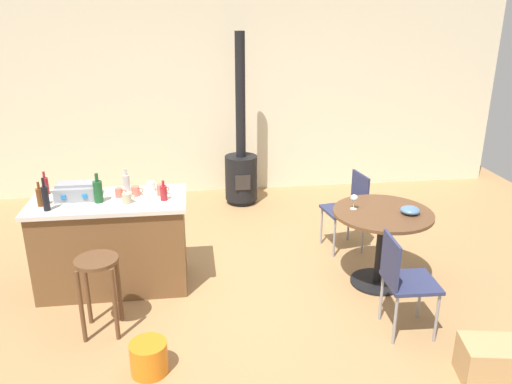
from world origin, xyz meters
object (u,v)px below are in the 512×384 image
object	(u,v)px
wine_glass	(354,198)
bottle_1	(46,198)
dining_table	(381,229)
cup_2	(119,193)
wood_stove	(241,165)
cup_3	(151,186)
serving_bowl	(410,210)
cardboard_box	(494,362)
kitchen_island	(113,243)
cup_4	(136,191)
folding_chair_far	(349,205)
cup_1	(127,198)
bottle_4	(45,185)
toolbox	(77,191)
bottle_0	(164,193)
wooden_stool	(98,278)
folding_chair_near	(403,277)
cup_0	(161,190)
bottle_2	(98,191)
bottle_5	(40,197)
bottle_3	(126,182)
plastic_bucket	(149,358)

from	to	relation	value
wine_glass	bottle_1	bearing A→B (deg)	-179.85
dining_table	cup_2	distance (m)	2.48
wood_stove	wine_glass	world-z (taller)	wood_stove
wood_stove	cup_3	world-z (taller)	wood_stove
serving_bowl	cardboard_box	xyz separation A→B (m)	(0.12, -1.34, -0.64)
kitchen_island	cup_4	world-z (taller)	cup_4
folding_chair_far	cup_1	bearing A→B (deg)	-164.76
folding_chair_far	bottle_4	size ratio (longest dim) A/B	3.87
toolbox	bottle_0	world-z (taller)	bottle_0
cup_3	cup_4	bearing A→B (deg)	-141.99
cup_1	cardboard_box	bearing A→B (deg)	-30.88
wooden_stool	cup_1	distance (m)	0.80
kitchen_island	dining_table	xyz separation A→B (m)	(2.53, -0.30, 0.13)
kitchen_island	dining_table	distance (m)	2.55
toolbox	serving_bowl	size ratio (longest dim) A/B	2.03
folding_chair_near	cup_0	size ratio (longest dim) A/B	7.29
bottle_2	bottle_5	size ratio (longest dim) A/B	1.22
cup_3	cup_4	xyz separation A→B (m)	(-0.14, -0.11, -0.00)
bottle_0	cardboard_box	size ratio (longest dim) A/B	0.40
bottle_2	wine_glass	distance (m)	2.35
bottle_2	cup_3	xyz separation A→B (m)	(0.45, 0.23, -0.06)
folding_chair_near	bottle_3	world-z (taller)	bottle_3
folding_chair_far	bottle_0	bearing A→B (deg)	-163.34
bottle_3	plastic_bucket	world-z (taller)	bottle_3
bottle_0	cup_3	distance (m)	0.29
wine_glass	plastic_bucket	size ratio (longest dim) A/B	0.52
bottle_0	cup_4	distance (m)	0.31
dining_table	bottle_0	distance (m)	2.06
serving_bowl	cardboard_box	size ratio (longest dim) A/B	0.39
kitchen_island	bottle_0	size ratio (longest dim) A/B	7.60
bottle_1	wine_glass	world-z (taller)	bottle_1
bottle_2	bottle_1	bearing A→B (deg)	-160.76
wood_stove	cup_2	xyz separation A→B (m)	(-1.34, -2.00, 0.39)
bottle_2	cup_3	bearing A→B (deg)	27.50
folding_chair_far	bottle_5	distance (m)	3.12
kitchen_island	folding_chair_near	xyz separation A→B (m)	(2.42, -1.07, 0.06)
wooden_stool	cup_4	world-z (taller)	cup_4
dining_table	folding_chair_far	xyz separation A→B (m)	(-0.06, 0.80, -0.07)
cardboard_box	cup_0	bearing A→B (deg)	143.26
kitchen_island	bottle_4	distance (m)	0.83
plastic_bucket	dining_table	bearing A→B (deg)	25.71
dining_table	cup_3	distance (m)	2.22
bottle_0	cup_2	bearing A→B (deg)	161.91
dining_table	wood_stove	bearing A→B (deg)	114.85
bottle_1	cup_0	bearing A→B (deg)	15.12
folding_chair_far	cup_0	distance (m)	2.08
folding_chair_far	cup_3	distance (m)	2.15
cup_4	cardboard_box	world-z (taller)	cup_4
cup_0	serving_bowl	bearing A→B (deg)	-10.94
folding_chair_near	cup_3	bearing A→B (deg)	148.55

